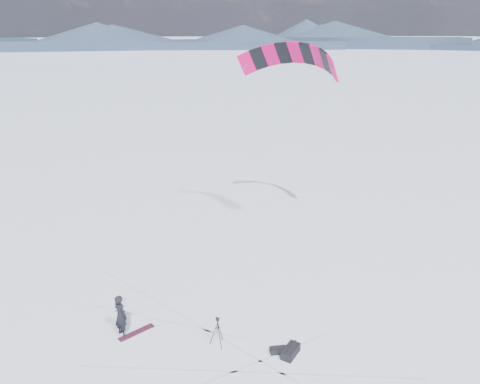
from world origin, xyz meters
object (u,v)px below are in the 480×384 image
gear_bag_b (278,350)px  tripod (218,327)px  snowboard (136,332)px  snowkiter (123,335)px  gear_bag_a (291,351)px

gear_bag_b → tripod: bearing=159.5°
tripod → snowboard: bearing=110.7°
gear_bag_b → snowkiter: bearing=161.4°
snowkiter → gear_bag_b: snowkiter is taller
snowboard → gear_bag_b: (4.39, -3.81, 0.10)m
snowkiter → tripod: tripod is taller
tripod → gear_bag_a: 2.91m
snowkiter → gear_bag_a: (5.26, -4.31, 0.18)m
snowkiter → gear_bag_a: bearing=-150.9°
snowboard → gear_bag_b: size_ratio=2.26×
snowboard → gear_bag_b: gear_bag_b is taller
snowkiter → gear_bag_b: bearing=-150.5°
snowkiter → snowboard: bearing=-128.0°
snowboard → gear_bag_b: bearing=-54.5°
gear_bag_b → snowboard: bearing=159.3°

